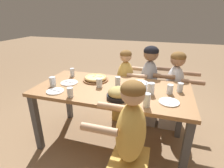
% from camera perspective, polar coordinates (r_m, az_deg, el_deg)
% --- Properties ---
extents(ground_plane, '(18.00, 18.00, 0.00)m').
position_cam_1_polar(ground_plane, '(2.48, 0.00, -18.25)').
color(ground_plane, '#896B4C').
rests_on(ground_plane, ground).
extents(dining_table, '(1.80, 0.87, 0.79)m').
position_cam_1_polar(dining_table, '(2.10, 0.00, -3.67)').
color(dining_table, '#996B42').
rests_on(dining_table, ground).
extents(pizza_board_main, '(0.33, 0.33, 0.06)m').
position_cam_1_polar(pizza_board_main, '(2.29, -5.36, 1.85)').
color(pizza_board_main, brown).
rests_on(pizza_board_main, dining_table).
extents(skillet_bowl, '(0.35, 0.24, 0.13)m').
position_cam_1_polar(skillet_bowl, '(1.79, 2.04, -3.20)').
color(skillet_bowl, black).
rests_on(skillet_bowl, dining_table).
extents(empty_plate_a, '(0.21, 0.21, 0.02)m').
position_cam_1_polar(empty_plate_a, '(2.26, -13.78, 0.42)').
color(empty_plate_a, white).
rests_on(empty_plate_a, dining_table).
extents(empty_plate_b, '(0.19, 0.19, 0.02)m').
position_cam_1_polar(empty_plate_b, '(2.06, -18.04, -2.23)').
color(empty_plate_b, white).
rests_on(empty_plate_b, dining_table).
extents(empty_plate_c, '(0.23, 0.23, 0.02)m').
position_cam_1_polar(empty_plate_c, '(2.21, 9.03, 0.27)').
color(empty_plate_c, white).
rests_on(empty_plate_c, dining_table).
extents(empty_plate_d, '(0.20, 0.20, 0.02)m').
position_cam_1_polar(empty_plate_d, '(1.82, 18.12, -5.61)').
color(empty_plate_d, white).
rests_on(empty_plate_d, dining_table).
extents(cocktail_glass_blue, '(0.06, 0.06, 0.12)m').
position_cam_1_polar(cocktail_glass_blue, '(1.99, 10.64, -1.26)').
color(cocktail_glass_blue, silver).
rests_on(cocktail_glass_blue, dining_table).
extents(drinking_glass_a, '(0.07, 0.07, 0.13)m').
position_cam_1_polar(drinking_glass_a, '(1.92, 12.68, -1.50)').
color(drinking_glass_a, silver).
rests_on(drinking_glass_a, dining_table).
extents(drinking_glass_b, '(0.06, 0.06, 0.13)m').
position_cam_1_polar(drinking_glass_b, '(2.06, 1.89, 0.48)').
color(drinking_glass_b, silver).
rests_on(drinking_glass_b, dining_table).
extents(drinking_glass_c, '(0.06, 0.06, 0.10)m').
position_cam_1_polar(drinking_glass_c, '(2.08, 21.35, -1.05)').
color(drinking_glass_c, silver).
rests_on(drinking_glass_c, dining_table).
extents(drinking_glass_d, '(0.06, 0.06, 0.10)m').
position_cam_1_polar(drinking_glass_d, '(1.88, -13.50, -2.83)').
color(drinking_glass_d, silver).
rests_on(drinking_glass_d, dining_table).
extents(drinking_glass_e, '(0.06, 0.06, 0.11)m').
position_cam_1_polar(drinking_glass_e, '(2.49, -12.82, 3.58)').
color(drinking_glass_e, silver).
rests_on(drinking_glass_e, dining_table).
extents(drinking_glass_f, '(0.07, 0.07, 0.10)m').
position_cam_1_polar(drinking_glass_f, '(2.00, 18.38, -1.76)').
color(drinking_glass_f, silver).
rests_on(drinking_glass_f, dining_table).
extents(drinking_glass_g, '(0.07, 0.07, 0.13)m').
position_cam_1_polar(drinking_glass_g, '(1.67, 11.25, -5.41)').
color(drinking_glass_g, silver).
rests_on(drinking_glass_g, dining_table).
extents(drinking_glass_h, '(0.07, 0.07, 0.11)m').
position_cam_1_polar(drinking_glass_h, '(2.07, -4.15, 0.25)').
color(drinking_glass_h, silver).
rests_on(drinking_glass_h, dining_table).
extents(drinking_glass_i, '(0.07, 0.07, 0.12)m').
position_cam_1_polar(drinking_glass_i, '(2.20, -18.77, 0.55)').
color(drinking_glass_i, silver).
rests_on(drinking_glass_i, dining_table).
extents(diner_far_center, '(0.51, 0.40, 1.11)m').
position_cam_1_polar(diner_far_center, '(2.75, 4.29, -1.63)').
color(diner_far_center, gold).
rests_on(diner_far_center, ground).
extents(diner_far_right, '(0.51, 0.40, 1.13)m').
position_cam_1_polar(diner_far_right, '(2.69, 19.40, -2.91)').
color(diner_far_right, silver).
rests_on(diner_far_right, ground).
extents(diner_far_midright, '(0.51, 0.40, 1.19)m').
position_cam_1_polar(diner_far_midright, '(2.68, 11.77, -1.42)').
color(diner_far_midright, '#99999E').
rests_on(diner_far_midright, ground).
extents(diner_near_midright, '(0.51, 0.40, 1.16)m').
position_cam_1_polar(diner_near_midright, '(1.59, 5.75, -20.78)').
color(diner_near_midright, gold).
rests_on(diner_near_midright, ground).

